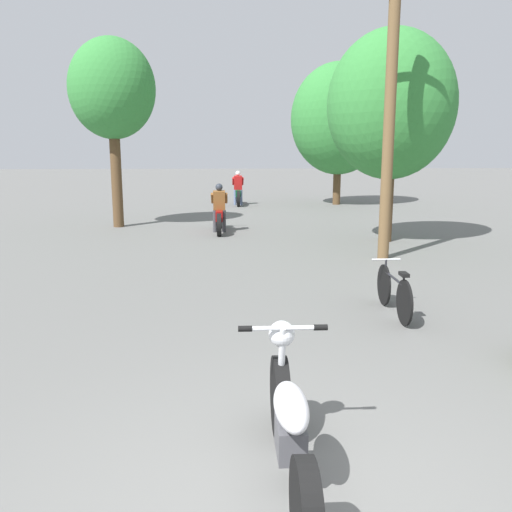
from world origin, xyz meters
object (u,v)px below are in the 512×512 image
object	(u,v)px
motorcycle_foreground	(290,427)
roadside_tree_right_near	(391,105)
motorcycle_rider_far	(238,192)
motorcycle_rider_lead	(219,214)
bicycle_parked	(394,291)
roadside_tree_right_far	(339,119)
roadside_tree_left	(112,90)
utility_pole	(390,114)

from	to	relation	value
motorcycle_foreground	roadside_tree_right_near	bearing A→B (deg)	70.22
roadside_tree_right_near	motorcycle_rider_far	size ratio (longest dim) A/B	2.56
motorcycle_rider_lead	bicycle_parked	bearing A→B (deg)	-71.80
bicycle_parked	motorcycle_foreground	bearing A→B (deg)	-116.45
motorcycle_foreground	motorcycle_rider_far	world-z (taller)	motorcycle_rider_far
motorcycle_rider_lead	bicycle_parked	size ratio (longest dim) A/B	1.33
motorcycle_rider_far	bicycle_parked	world-z (taller)	motorcycle_rider_far
roadside_tree_right_far	motorcycle_rider_far	xyz separation A→B (m)	(-4.22, 0.03, -3.03)
roadside_tree_left	bicycle_parked	xyz separation A→B (m)	(5.77, -9.25, -3.71)
utility_pole	roadside_tree_right_far	xyz separation A→B (m)	(1.26, 11.49, 0.47)
roadside_tree_right_far	motorcycle_foreground	world-z (taller)	roadside_tree_right_far
utility_pole	motorcycle_foreground	size ratio (longest dim) A/B	2.71
roadside_tree_left	roadside_tree_right_far	bearing A→B (deg)	37.91
motorcycle_rider_far	motorcycle_rider_lead	bearing A→B (deg)	-95.25
roadside_tree_right_near	motorcycle_rider_lead	bearing A→B (deg)	157.32
motorcycle_rider_far	bicycle_parked	distance (m)	15.66
motorcycle_foreground	motorcycle_rider_far	bearing A→B (deg)	89.94
utility_pole	bicycle_parked	xyz separation A→B (m)	(-1.00, -4.01, -2.74)
motorcycle_foreground	motorcycle_rider_far	size ratio (longest dim) A/B	1.07
utility_pole	roadside_tree_right_near	size ratio (longest dim) A/B	1.14
motorcycle_foreground	roadside_tree_right_far	bearing A→B (deg)	77.73
roadside_tree_right_near	roadside_tree_right_far	size ratio (longest dim) A/B	0.90
utility_pole	motorcycle_foreground	bearing A→B (deg)	-110.45
utility_pole	motorcycle_rider_far	xyz separation A→B (m)	(-2.96, 11.52, -2.56)
motorcycle_rider_lead	motorcycle_foreground	bearing A→B (deg)	-86.83
roadside_tree_right_near	roadside_tree_right_far	bearing A→B (deg)	86.51
bicycle_parked	roadside_tree_right_far	bearing A→B (deg)	81.71
roadside_tree_right_far	roadside_tree_left	bearing A→B (deg)	-142.09
roadside_tree_right_near	motorcycle_foreground	distance (m)	11.26
roadside_tree_left	roadside_tree_right_near	bearing A→B (deg)	-22.03
roadside_tree_right_near	motorcycle_rider_lead	xyz separation A→B (m)	(-4.34, 1.81, -2.91)
utility_pole	bicycle_parked	bearing A→B (deg)	-104.01
utility_pole	roadside_tree_left	xyz separation A→B (m)	(-6.77, 5.24, 0.96)
roadside_tree_right_near	motorcycle_foreground	size ratio (longest dim) A/B	2.39
motorcycle_foreground	motorcycle_rider_lead	xyz separation A→B (m)	(-0.67, 12.02, 0.08)
utility_pole	roadside_tree_left	size ratio (longest dim) A/B	1.08
roadside_tree_right_far	roadside_tree_left	world-z (taller)	roadside_tree_right_far
roadside_tree_right_far	utility_pole	bearing A→B (deg)	-96.24
utility_pole	roadside_tree_right_far	size ratio (longest dim) A/B	1.02
roadside_tree_right_near	roadside_tree_left	bearing A→B (deg)	157.97
motorcycle_foreground	motorcycle_rider_lead	bearing A→B (deg)	93.17
utility_pole	motorcycle_rider_far	world-z (taller)	utility_pole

